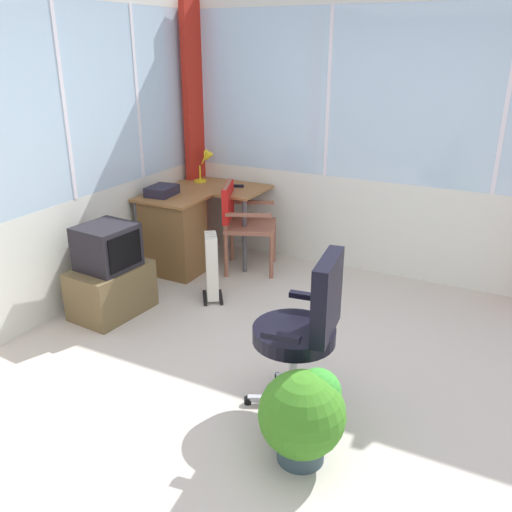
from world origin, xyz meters
TOP-DOWN VIEW (x-y plane):
  - ground at (0.00, 0.00)m, footprint 5.44×5.59m
  - north_window_panel at (0.00, 2.33)m, footprint 4.44×0.07m
  - east_window_panel at (2.25, -0.00)m, footprint 0.07×4.59m
  - curtain_corner at (2.12, 2.20)m, footprint 0.30×0.09m
  - desk at (1.34, 1.95)m, footprint 1.13×0.97m
  - desk_lamp at (2.04, 2.01)m, footprint 0.22×0.19m
  - tv_remote at (1.94, 1.61)m, footprint 0.10×0.16m
  - paper_tray at (1.33, 2.09)m, footprint 0.32×0.26m
  - wooden_armchair at (1.67, 1.44)m, footprint 0.63×0.63m
  - office_chair at (-0.10, -0.02)m, footprint 0.61×0.57m
  - tv_on_stand at (0.34, 1.91)m, footprint 0.67×0.49m
  - space_heater at (0.97, 1.32)m, footprint 0.32×0.29m
  - potted_plant at (-0.51, -0.18)m, footprint 0.47×0.47m

SIDE VIEW (x-z plane):
  - ground at x=0.00m, z-range -0.06..0.00m
  - potted_plant at x=-0.51m, z-range 0.03..0.56m
  - space_heater at x=0.97m, z-range 0.00..0.61m
  - tv_on_stand at x=0.34m, z-range -0.05..0.73m
  - desk at x=1.34m, z-range 0.03..0.79m
  - wooden_armchair at x=1.67m, z-range 0.13..1.00m
  - office_chair at x=-0.10m, z-range 0.09..1.11m
  - tv_remote at x=1.94m, z-range 0.76..0.79m
  - paper_tray at x=1.33m, z-range 0.76..0.85m
  - desk_lamp at x=2.04m, z-range 0.81..1.15m
  - curtain_corner at x=2.12m, z-range 0.00..2.53m
  - east_window_panel at x=2.25m, z-range 0.00..2.62m
  - north_window_panel at x=0.00m, z-range 0.00..2.63m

